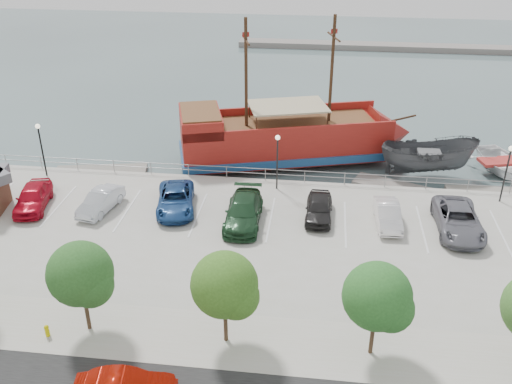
# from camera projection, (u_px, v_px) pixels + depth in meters

# --- Properties ---
(ground) EXTENTS (160.00, 160.00, 0.00)m
(ground) POSITION_uv_depth(u_px,v_px,m) (267.00, 248.00, 37.22)
(ground) COLOR #425153
(sidewalk) EXTENTS (100.00, 4.00, 0.05)m
(sidewalk) POSITION_uv_depth(u_px,v_px,m) (246.00, 342.00, 27.96)
(sidewalk) COLOR #ACA493
(sidewalk) RESTS_ON land_slab
(seawall_railing) EXTENTS (50.00, 0.06, 1.00)m
(seawall_railing) POSITION_uv_depth(u_px,v_px,m) (278.00, 175.00, 43.35)
(seawall_railing) COLOR gray
(seawall_railing) RESTS_ON land_slab
(far_shore) EXTENTS (40.00, 3.00, 0.80)m
(far_shore) POSITION_uv_depth(u_px,v_px,m) (374.00, 46.00, 84.24)
(far_shore) COLOR gray
(far_shore) RESTS_ON ground
(pirate_ship) EXTENTS (20.66, 10.87, 12.79)m
(pirate_ship) POSITION_uv_depth(u_px,v_px,m) (301.00, 138.00, 48.22)
(pirate_ship) COLOR maroon
(pirate_ship) RESTS_ON ground
(patrol_boat) EXTENTS (8.18, 4.09, 3.03)m
(patrol_boat) POSITION_uv_depth(u_px,v_px,m) (428.00, 160.00, 45.77)
(patrol_boat) COLOR #484A4D
(patrol_boat) RESTS_ON ground
(speedboat) EXTENTS (6.23, 7.55, 1.36)m
(speedboat) POSITION_uv_depth(u_px,v_px,m) (503.00, 166.00, 46.77)
(speedboat) COLOR white
(speedboat) RESTS_ON ground
(dock_west) EXTENTS (7.66, 3.47, 0.42)m
(dock_west) POSITION_uv_depth(u_px,v_px,m) (101.00, 172.00, 46.80)
(dock_west) COLOR gray
(dock_west) RESTS_ON ground
(dock_mid) EXTENTS (7.27, 4.55, 0.40)m
(dock_mid) POSITION_uv_depth(u_px,v_px,m) (399.00, 189.00, 44.19)
(dock_mid) COLOR gray
(dock_mid) RESTS_ON ground
(dock_east) EXTENTS (6.66, 2.11, 0.38)m
(dock_east) POSITION_uv_depth(u_px,v_px,m) (491.00, 194.00, 43.45)
(dock_east) COLOR gray
(dock_east) RESTS_ON ground
(fire_hydrant) EXTENTS (0.24, 0.24, 0.69)m
(fire_hydrant) POSITION_uv_depth(u_px,v_px,m) (47.00, 330.00, 28.16)
(fire_hydrant) COLOR #C8BC00
(fire_hydrant) RESTS_ON sidewalk
(lamp_post_left) EXTENTS (0.36, 0.36, 4.28)m
(lamp_post_left) POSITION_uv_depth(u_px,v_px,m) (40.00, 141.00, 43.04)
(lamp_post_left) COLOR black
(lamp_post_left) RESTS_ON land_slab
(lamp_post_mid) EXTENTS (0.36, 0.36, 4.28)m
(lamp_post_mid) POSITION_uv_depth(u_px,v_px,m) (277.00, 152.00, 41.09)
(lamp_post_mid) COLOR black
(lamp_post_mid) RESTS_ON land_slab
(lamp_post_right) EXTENTS (0.36, 0.36, 4.28)m
(lamp_post_right) POSITION_uv_depth(u_px,v_px,m) (508.00, 164.00, 39.35)
(lamp_post_right) COLOR black
(lamp_post_right) RESTS_ON land_slab
(tree_c) EXTENTS (3.30, 3.20, 5.00)m
(tree_c) POSITION_uv_depth(u_px,v_px,m) (83.00, 276.00, 27.22)
(tree_c) COLOR #473321
(tree_c) RESTS_ON sidewalk
(tree_d) EXTENTS (3.30, 3.20, 5.00)m
(tree_d) POSITION_uv_depth(u_px,v_px,m) (227.00, 288.00, 26.46)
(tree_d) COLOR #473321
(tree_d) RESTS_ON sidewalk
(tree_e) EXTENTS (3.30, 3.20, 5.00)m
(tree_e) POSITION_uv_depth(u_px,v_px,m) (380.00, 299.00, 25.70)
(tree_e) COLOR #473321
(tree_e) RESTS_ON sidewalk
(parked_car_a) EXTENTS (2.87, 5.08, 1.63)m
(parked_car_a) POSITION_uv_depth(u_px,v_px,m) (33.00, 197.00, 39.54)
(parked_car_a) COLOR #AC081A
(parked_car_a) RESTS_ON land_slab
(parked_car_b) EXTENTS (2.29, 4.48, 1.41)m
(parked_car_b) POSITION_uv_depth(u_px,v_px,m) (101.00, 201.00, 39.25)
(parked_car_b) COLOR silver
(parked_car_b) RESTS_ON land_slab
(parked_car_c) EXTENTS (3.54, 5.77, 1.49)m
(parked_car_c) POSITION_uv_depth(u_px,v_px,m) (176.00, 200.00, 39.36)
(parked_car_c) COLOR navy
(parked_car_c) RESTS_ON land_slab
(parked_car_d) EXTENTS (2.42, 5.70, 1.64)m
(parked_car_d) POSITION_uv_depth(u_px,v_px,m) (244.00, 212.00, 37.73)
(parked_car_d) COLOR #1B3E22
(parked_car_d) RESTS_ON land_slab
(parked_car_e) EXTENTS (1.83, 4.41, 1.49)m
(parked_car_e) POSITION_uv_depth(u_px,v_px,m) (319.00, 208.00, 38.34)
(parked_car_e) COLOR black
(parked_car_e) RESTS_ON land_slab
(parked_car_f) EXTENTS (1.73, 4.35, 1.41)m
(parked_car_f) POSITION_uv_depth(u_px,v_px,m) (388.00, 215.00, 37.61)
(parked_car_f) COLOR white
(parked_car_f) RESTS_ON land_slab
(parked_car_g) EXTENTS (2.77, 5.91, 1.64)m
(parked_car_g) POSITION_uv_depth(u_px,v_px,m) (458.00, 220.00, 36.78)
(parked_car_g) COLOR slate
(parked_car_g) RESTS_ON land_slab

